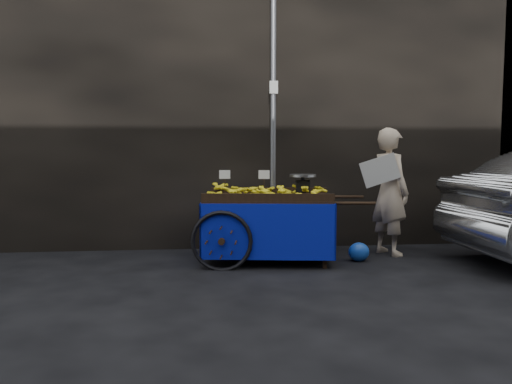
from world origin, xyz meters
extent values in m
plane|color=black|center=(0.00, 0.00, 0.00)|extent=(80.00, 80.00, 0.00)
cube|color=black|center=(-1.00, 2.60, 2.50)|extent=(11.00, 2.00, 5.00)
cylinder|color=slate|center=(0.30, 1.30, 2.00)|extent=(0.08, 0.08, 4.00)
cube|color=white|center=(0.30, 1.25, 2.40)|extent=(0.12, 0.02, 0.18)
cube|color=black|center=(0.15, 0.71, 0.84)|extent=(1.80, 1.26, 0.06)
cube|color=black|center=(0.22, 1.19, 0.91)|extent=(1.66, 0.27, 0.10)
cube|color=black|center=(0.08, 0.22, 0.91)|extent=(1.66, 0.27, 0.10)
cube|color=black|center=(0.82, 0.20, 0.42)|extent=(0.06, 0.06, 0.84)
cube|color=black|center=(0.93, 1.02, 0.42)|extent=(0.06, 0.06, 0.84)
cylinder|color=black|center=(1.18, 0.15, 0.84)|extent=(0.52, 0.11, 0.04)
cylinder|color=black|center=(1.29, 0.97, 0.84)|extent=(0.52, 0.11, 0.04)
torus|color=black|center=(-0.49, 0.23, 0.37)|extent=(0.78, 0.16, 0.78)
torus|color=black|center=(-0.34, 1.34, 0.37)|extent=(0.78, 0.16, 0.78)
cylinder|color=black|center=(-0.42, 0.79, 0.37)|extent=(0.21, 1.17, 0.05)
cube|color=#081995|center=(0.08, 0.18, 0.48)|extent=(1.70, 0.25, 0.71)
cube|color=#081995|center=(0.22, 1.24, 0.48)|extent=(1.70, 0.25, 0.71)
cube|color=#081995|center=(-0.69, 0.82, 0.48)|extent=(0.17, 1.08, 0.71)
cube|color=#081995|center=(0.99, 0.59, 0.48)|extent=(0.17, 1.08, 0.71)
cube|color=black|center=(0.62, 0.70, 1.01)|extent=(0.21, 0.17, 0.17)
cylinder|color=silver|center=(0.62, 0.70, 1.16)|extent=(0.40, 0.40, 0.03)
cube|color=white|center=(-0.43, 0.67, 1.18)|extent=(0.15, 0.03, 0.11)
cube|color=white|center=(0.08, 0.60, 1.18)|extent=(0.15, 0.03, 0.11)
imported|color=#BFA98E|center=(1.93, 0.93, 0.91)|extent=(0.66, 0.78, 1.82)
cube|color=beige|center=(1.71, 0.73, 1.22)|extent=(0.59, 0.07, 0.50)
ellipsoid|color=#1645AC|center=(1.37, 0.53, 0.13)|extent=(0.28, 0.23, 0.26)
camera|label=1|loc=(-0.69, -5.94, 1.52)|focal=35.00mm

